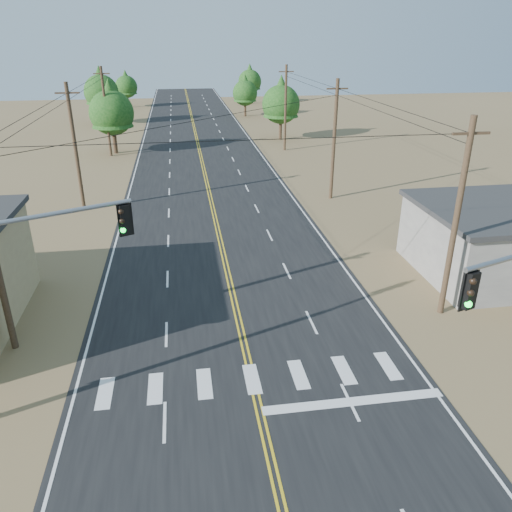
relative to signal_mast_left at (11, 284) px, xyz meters
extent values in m
cube|color=black|center=(8.55, 22.17, -5.23)|extent=(15.00, 200.00, 0.02)
cylinder|color=#4C3826|center=(-1.95, 24.17, -0.24)|extent=(0.30, 0.30, 10.00)
cube|color=#4C3826|center=(-1.95, 24.17, 3.96)|extent=(1.80, 0.12, 0.12)
cylinder|color=#4C3826|center=(-1.95, 44.17, -0.24)|extent=(0.30, 0.30, 10.00)
cube|color=#4C3826|center=(-1.95, 44.17, 3.96)|extent=(1.80, 0.12, 0.12)
cylinder|color=#4C3826|center=(19.05, 4.17, -0.24)|extent=(0.30, 0.30, 10.00)
cube|color=#4C3826|center=(19.05, 4.17, 3.96)|extent=(1.80, 0.12, 0.12)
cylinder|color=#4C3826|center=(19.05, 24.17, -0.24)|extent=(0.30, 0.30, 10.00)
cube|color=#4C3826|center=(19.05, 24.17, 3.96)|extent=(1.80, 0.12, 0.12)
cylinder|color=#4C3826|center=(19.05, 44.17, -0.24)|extent=(0.30, 0.30, 10.00)
cube|color=#4C3826|center=(19.05, 44.17, 3.96)|extent=(1.80, 0.12, 0.12)
cylinder|color=gray|center=(1.23, 0.55, 2.27)|extent=(6.00, 2.80, 0.17)
cube|color=black|center=(3.90, 1.74, 1.58)|extent=(0.47, 0.44, 1.16)
sphere|color=black|center=(3.82, 1.57, 1.95)|extent=(0.21, 0.21, 0.21)
sphere|color=black|center=(3.82, 1.57, 1.58)|extent=(0.21, 0.21, 0.21)
sphere|color=#0CE533|center=(3.82, 1.57, 1.21)|extent=(0.21, 0.21, 0.21)
cube|color=black|center=(13.97, -5.27, 1.43)|extent=(0.44, 0.41, 1.14)
sphere|color=black|center=(13.91, -5.45, 1.80)|extent=(0.21, 0.21, 0.21)
sphere|color=black|center=(13.91, -5.45, 1.43)|extent=(0.21, 0.21, 0.21)
sphere|color=#0CE533|center=(13.91, -5.45, 1.07)|extent=(0.21, 0.21, 0.21)
cylinder|color=#3F2D1E|center=(-1.53, 45.62, -3.68)|extent=(0.51, 0.51, 3.11)
cone|color=#124012|center=(-1.53, 45.62, 0.64)|extent=(4.84, 4.84, 5.53)
sphere|color=#124012|center=(-1.53, 45.62, -0.49)|extent=(5.19, 5.19, 5.19)
cylinder|color=#3F2D1E|center=(-5.45, 67.82, -3.64)|extent=(0.39, 0.39, 3.19)
cone|color=#124012|center=(-5.45, 67.82, 0.79)|extent=(4.96, 4.96, 5.67)
sphere|color=#124012|center=(-5.45, 67.82, -0.36)|extent=(5.32, 5.32, 5.32)
cylinder|color=#3F2D1E|center=(-3.35, 87.64, -3.98)|extent=(0.41, 0.41, 2.52)
cone|color=#124012|center=(-3.35, 87.64, -0.48)|extent=(3.92, 3.92, 4.48)
sphere|color=#124012|center=(-3.35, 87.64, -1.39)|extent=(4.20, 4.20, 4.20)
cylinder|color=#3F2D1E|center=(19.88, 51.02, -3.73)|extent=(0.41, 0.41, 3.03)
cone|color=#124012|center=(19.88, 51.02, 0.47)|extent=(4.71, 4.71, 5.38)
sphere|color=#124012|center=(19.88, 51.02, -0.62)|extent=(5.04, 5.04, 5.04)
cylinder|color=#3F2D1E|center=(17.88, 72.55, -3.97)|extent=(0.40, 0.40, 2.55)
cone|color=#124012|center=(17.88, 72.55, -0.42)|extent=(3.97, 3.97, 4.53)
sphere|color=#124012|center=(17.88, 72.55, -1.34)|extent=(4.25, 4.25, 4.25)
cylinder|color=#3F2D1E|center=(21.15, 89.72, -3.83)|extent=(0.40, 0.40, 2.82)
cone|color=#124012|center=(21.15, 89.72, 0.08)|extent=(4.38, 4.38, 5.01)
sphere|color=#124012|center=(21.15, 89.72, -0.94)|extent=(4.70, 4.70, 4.70)
camera|label=1|loc=(6.14, -16.65, 8.03)|focal=35.00mm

